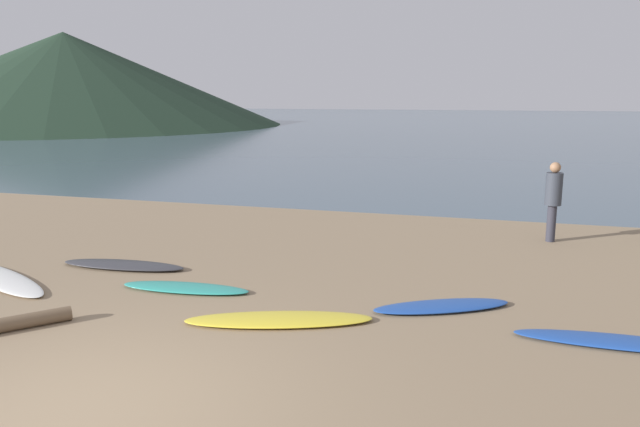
# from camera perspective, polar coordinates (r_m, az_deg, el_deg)

# --- Properties ---
(ground_plane) EXTENTS (120.00, 120.00, 0.20)m
(ground_plane) POSITION_cam_1_polar(r_m,az_deg,el_deg) (14.86, 1.97, -0.32)
(ground_plane) COLOR #8C7559
(ground_plane) RESTS_ON ground
(ocean_water) EXTENTS (140.00, 100.00, 0.01)m
(ocean_water) POSITION_cam_1_polar(r_m,az_deg,el_deg) (64.46, 13.16, 8.34)
(ocean_water) COLOR #475B6B
(ocean_water) RESTS_ON ground
(headland_hill) EXTENTS (39.47, 39.47, 8.42)m
(headland_hill) POSITION_cam_1_polar(r_m,az_deg,el_deg) (61.83, -22.75, 11.57)
(headland_hill) COLOR #1E3323
(headland_hill) RESTS_ON ground
(surfboard_0) EXTENTS (2.68, 1.70, 0.07)m
(surfboard_0) POSITION_cam_1_polar(r_m,az_deg,el_deg) (10.72, -27.78, -5.43)
(surfboard_0) COLOR white
(surfboard_0) RESTS_ON ground
(surfboard_1) EXTENTS (2.20, 0.70, 0.09)m
(surfboard_1) POSITION_cam_1_polar(r_m,az_deg,el_deg) (10.70, -18.02, -4.62)
(surfboard_1) COLOR #333338
(surfboard_1) RESTS_ON ground
(surfboard_2) EXTENTS (2.00, 0.65, 0.08)m
(surfboard_2) POSITION_cam_1_polar(r_m,az_deg,el_deg) (9.26, -12.56, -6.83)
(surfboard_2) COLOR teal
(surfboard_2) RESTS_ON ground
(surfboard_3) EXTENTS (2.46, 1.32, 0.08)m
(surfboard_3) POSITION_cam_1_polar(r_m,az_deg,el_deg) (7.85, -3.89, -9.91)
(surfboard_3) COLOR yellow
(surfboard_3) RESTS_ON ground
(surfboard_4) EXTENTS (1.94, 1.33, 0.08)m
(surfboard_4) POSITION_cam_1_polar(r_m,az_deg,el_deg) (8.44, 11.38, -8.54)
(surfboard_4) COLOR #1E479E
(surfboard_4) RESTS_ON ground
(surfboard_5) EXTENTS (2.43, 0.52, 0.08)m
(surfboard_5) POSITION_cam_1_polar(r_m,az_deg,el_deg) (7.97, 26.59, -10.78)
(surfboard_5) COLOR #1E479E
(surfboard_5) RESTS_ON ground
(person_0) EXTENTS (0.32, 0.32, 1.57)m
(person_0) POSITION_cam_1_polar(r_m,az_deg,el_deg) (12.64, 21.09, 1.63)
(person_0) COLOR #2D2D38
(person_0) RESTS_ON ground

